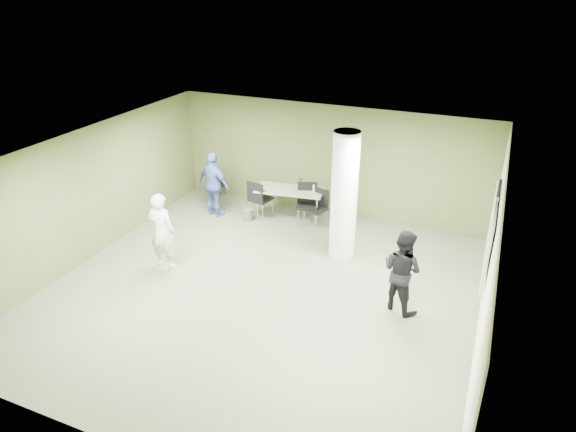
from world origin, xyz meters
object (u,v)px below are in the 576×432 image
at_px(man_black, 402,271).
at_px(chair_back_left, 215,183).
at_px(woman_white, 162,231).
at_px(folding_table, 290,191).
at_px(man_blue, 214,185).

bearing_deg(man_black, chair_back_left, -2.77).
bearing_deg(woman_white, chair_back_left, -78.22).
bearing_deg(folding_table, chair_back_left, 164.06).
relative_size(folding_table, man_black, 1.10).
bearing_deg(folding_table, woman_white, -123.77).
bearing_deg(man_black, folding_table, -13.92).
bearing_deg(chair_back_left, woman_white, 126.40).
xyz_separation_m(chair_back_left, woman_white, (0.82, -3.51, 0.35)).
bearing_deg(man_black, woman_white, 30.77).
distance_m(folding_table, woman_white, 3.53).
distance_m(chair_back_left, woman_white, 3.62).
bearing_deg(woman_white, folding_table, -117.04).
bearing_deg(chair_back_left, folding_table, -164.59).
distance_m(folding_table, man_black, 4.32).
bearing_deg(woman_white, man_blue, -84.80).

